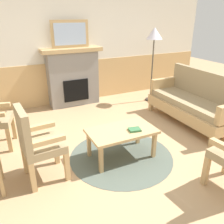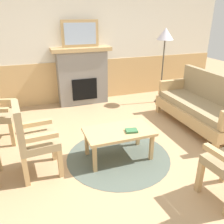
% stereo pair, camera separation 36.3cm
% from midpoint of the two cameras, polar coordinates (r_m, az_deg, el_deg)
% --- Properties ---
extents(ground_plane, '(14.00, 14.00, 0.00)m').
position_cam_midpoint_polar(ground_plane, '(3.60, -0.44, -10.12)').
color(ground_plane, tan).
extents(wall_back, '(7.20, 0.14, 2.70)m').
position_cam_midpoint_polar(wall_back, '(5.51, -12.69, 15.64)').
color(wall_back, silver).
rests_on(wall_back, ground_plane).
extents(fireplace, '(1.30, 0.44, 1.28)m').
position_cam_midpoint_polar(fireplace, '(5.40, -11.42, 8.46)').
color(fireplace, gray).
rests_on(fireplace, ground_plane).
extents(framed_picture, '(0.80, 0.04, 0.56)m').
position_cam_midpoint_polar(framed_picture, '(5.25, -12.23, 18.07)').
color(framed_picture, tan).
rests_on(framed_picture, fireplace).
extents(couch, '(0.70, 1.80, 0.98)m').
position_cam_midpoint_polar(couch, '(4.61, 17.06, 2.05)').
color(couch, tan).
rests_on(couch, ground_plane).
extents(coffee_table, '(0.96, 0.56, 0.44)m').
position_cam_midpoint_polar(coffee_table, '(3.34, -0.76, -5.27)').
color(coffee_table, tan).
rests_on(coffee_table, ground_plane).
extents(round_rug, '(1.52, 1.52, 0.01)m').
position_cam_midpoint_polar(round_rug, '(3.54, -0.73, -10.72)').
color(round_rug, '#4C564C').
rests_on(round_rug, ground_plane).
extents(book_on_table, '(0.18, 0.15, 0.03)m').
position_cam_midpoint_polar(book_on_table, '(3.29, 2.39, -4.38)').
color(book_on_table, '#33663D').
rests_on(book_on_table, coffee_table).
extents(armchair_by_window_left, '(0.52, 0.52, 0.98)m').
position_cam_midpoint_polar(armchair_by_window_left, '(3.04, -21.23, -6.74)').
color(armchair_by_window_left, tan).
rests_on(armchair_by_window_left, ground_plane).
extents(floor_lamp_by_couch, '(0.36, 0.36, 1.68)m').
position_cam_midpoint_polar(floor_lamp_by_couch, '(5.45, 8.29, 17.35)').
color(floor_lamp_by_couch, '#332D28').
rests_on(floor_lamp_by_couch, ground_plane).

